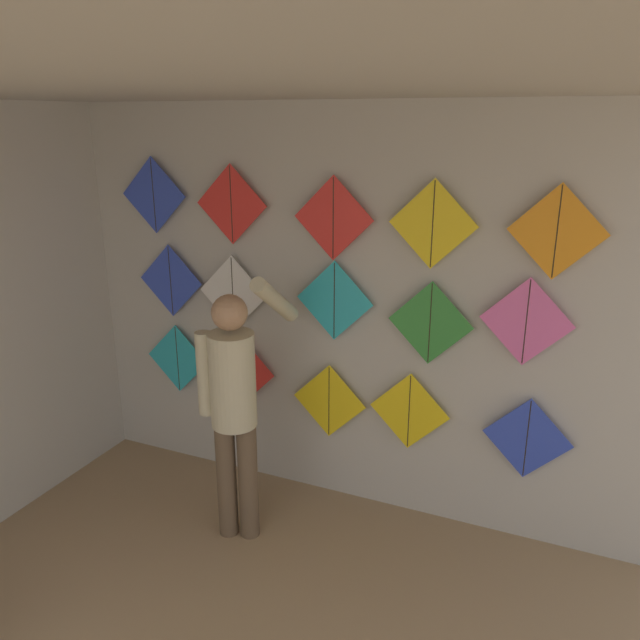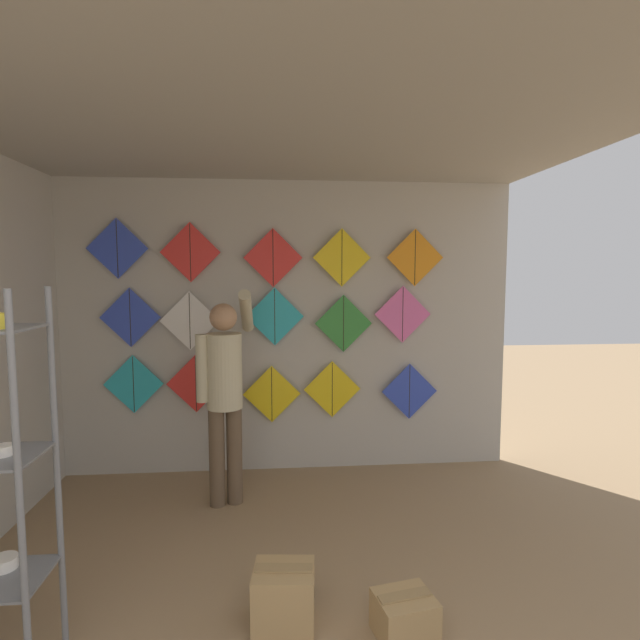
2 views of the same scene
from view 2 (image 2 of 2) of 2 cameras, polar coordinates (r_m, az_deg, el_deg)
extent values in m
cube|color=#BCB7AD|center=(4.85, -5.79, -0.88)|extent=(4.70, 0.06, 2.80)
cube|color=#A8A399|center=(2.92, -6.62, 23.20)|extent=(4.70, 4.84, 0.04)
cylinder|color=slate|center=(2.51, -31.02, -18.68)|extent=(0.03, 0.03, 1.87)
cylinder|color=slate|center=(2.81, -27.79, -15.98)|extent=(0.03, 0.03, 1.87)
cylinder|color=white|center=(2.95, -32.42, -22.38)|extent=(0.12, 0.12, 0.05)
cylinder|color=white|center=(2.65, -32.50, -12.45)|extent=(0.09, 0.09, 0.04)
cylinder|color=brown|center=(4.35, -11.69, -15.11)|extent=(0.13, 0.13, 0.82)
cylinder|color=brown|center=(4.38, -9.75, -14.96)|extent=(0.13, 0.13, 0.82)
cylinder|color=beige|center=(4.17, -10.89, -5.73)|extent=(0.29, 0.29, 0.62)
sphere|color=tan|center=(4.11, -11.00, 0.33)|extent=(0.22, 0.22, 0.22)
cylinder|color=beige|center=(4.14, -13.31, -5.38)|extent=(0.10, 0.10, 0.55)
cylinder|color=beige|center=(4.37, -8.42, 0.97)|extent=(0.10, 0.51, 0.40)
cube|color=tan|center=(3.13, -4.15, -28.99)|extent=(0.36, 0.31, 0.32)
cube|color=#A08052|center=(3.04, -4.18, -26.42)|extent=(0.32, 0.11, 0.01)
cube|color=tan|center=(3.11, 9.64, -30.41)|extent=(0.35, 0.31, 0.22)
cube|color=#A08052|center=(3.04, 9.68, -28.61)|extent=(0.30, 0.13, 0.01)
cube|color=#28B2C6|center=(5.03, -20.53, -6.88)|extent=(0.55, 0.01, 0.55)
cylinder|color=black|center=(5.03, -20.54, -6.89)|extent=(0.01, 0.01, 0.53)
cube|color=red|center=(4.91, -13.99, -7.06)|extent=(0.55, 0.01, 0.55)
cylinder|color=black|center=(4.91, -13.99, -7.07)|extent=(0.01, 0.01, 0.53)
cube|color=yellow|center=(4.87, -5.53, -8.42)|extent=(0.55, 0.01, 0.55)
cylinder|color=black|center=(4.87, -5.53, -8.43)|extent=(0.01, 0.01, 0.53)
cube|color=yellow|center=(4.90, 1.40, -7.91)|extent=(0.55, 0.01, 0.55)
cylinder|color=black|center=(4.89, 1.41, -7.92)|extent=(0.01, 0.01, 0.53)
cube|color=blue|center=(5.05, 10.18, -8.03)|extent=(0.55, 0.01, 0.55)
cylinder|color=black|center=(5.04, 10.19, -8.03)|extent=(0.01, 0.01, 0.53)
cube|color=blue|center=(4.94, -20.87, 0.27)|extent=(0.55, 0.01, 0.55)
cylinder|color=black|center=(4.94, -20.88, 0.27)|extent=(0.01, 0.01, 0.53)
cube|color=white|center=(4.82, -14.66, -0.09)|extent=(0.55, 0.01, 0.55)
cylinder|color=black|center=(4.82, -14.66, -0.09)|extent=(0.01, 0.01, 0.53)
cube|color=#28B2C6|center=(4.75, -5.20, 0.39)|extent=(0.55, 0.01, 0.55)
cylinder|color=black|center=(4.75, -5.20, 0.39)|extent=(0.01, 0.01, 0.53)
cube|color=#338C38|center=(4.80, 2.71, -0.40)|extent=(0.55, 0.01, 0.55)
cylinder|color=black|center=(4.80, 2.71, -0.40)|extent=(0.01, 0.01, 0.53)
cube|color=pink|center=(4.91, 9.43, 0.65)|extent=(0.55, 0.01, 0.55)
cylinder|color=black|center=(4.90, 9.44, 0.64)|extent=(0.01, 0.01, 0.53)
cube|color=blue|center=(4.95, -22.17, 7.59)|extent=(0.55, 0.01, 0.55)
cylinder|color=black|center=(4.95, -22.18, 7.59)|extent=(0.01, 0.01, 0.53)
cube|color=red|center=(4.80, -14.60, 7.50)|extent=(0.55, 0.01, 0.55)
cylinder|color=black|center=(4.80, -14.61, 7.50)|extent=(0.01, 0.01, 0.53)
cube|color=red|center=(4.74, -5.39, 7.09)|extent=(0.55, 0.01, 0.55)
cylinder|color=black|center=(4.73, -5.39, 7.10)|extent=(0.01, 0.01, 0.53)
cube|color=yellow|center=(4.78, 2.52, 7.14)|extent=(0.55, 0.01, 0.55)
cylinder|color=black|center=(4.78, 2.52, 7.14)|extent=(0.01, 0.01, 0.53)
cube|color=orange|center=(4.92, 10.81, 7.03)|extent=(0.55, 0.01, 0.55)
cylinder|color=black|center=(4.92, 10.81, 7.03)|extent=(0.01, 0.01, 0.53)
camera|label=1|loc=(1.96, 53.20, 26.34)|focal=35.00mm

